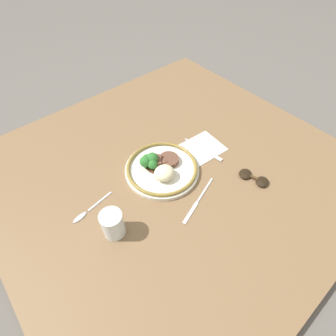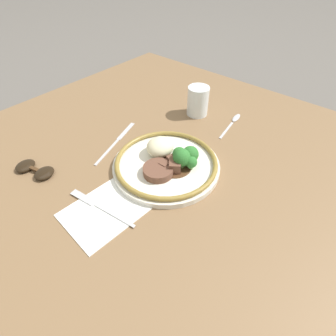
{
  "view_description": "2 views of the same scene",
  "coord_description": "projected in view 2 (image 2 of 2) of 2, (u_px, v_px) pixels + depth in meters",
  "views": [
    {
      "loc": [
        0.42,
        0.47,
        0.77
      ],
      "look_at": [
        0.03,
        0.01,
        0.06
      ],
      "focal_mm": 28.0,
      "sensor_mm": 36.0,
      "label": 1
    },
    {
      "loc": [
        -0.33,
        -0.33,
        0.49
      ],
      "look_at": [
        0.01,
        -0.04,
        0.07
      ],
      "focal_mm": 28.0,
      "sensor_mm": 36.0,
      "label": 2
    }
  ],
  "objects": [
    {
      "name": "plate",
      "position": [
        167.0,
        162.0,
        0.65
      ],
      "size": [
        0.27,
        0.27,
        0.07
      ],
      "color": "silver",
      "rests_on": "dining_table"
    },
    {
      "name": "napkin",
      "position": [
        104.0,
        212.0,
        0.56
      ],
      "size": [
        0.17,
        0.15,
        0.0
      ],
      "color": "white",
      "rests_on": "dining_table"
    },
    {
      "name": "dining_table",
      "position": [
        153.0,
        179.0,
        0.66
      ],
      "size": [
        1.23,
        1.18,
        0.03
      ],
      "color": "brown",
      "rests_on": "ground"
    },
    {
      "name": "juice_glass",
      "position": [
        198.0,
        102.0,
        0.83
      ],
      "size": [
        0.07,
        0.07,
        0.09
      ],
      "color": "orange",
      "rests_on": "dining_table"
    },
    {
      "name": "ground_plane",
      "position": [
        153.0,
        184.0,
        0.67
      ],
      "size": [
        8.0,
        8.0,
        0.0
      ],
      "primitive_type": "plane",
      "color": "#5B5651"
    },
    {
      "name": "fork",
      "position": [
        96.0,
        205.0,
        0.57
      ],
      "size": [
        0.04,
        0.18,
        0.0
      ],
      "rotation": [
        0.0,
        0.0,
        1.71
      ],
      "color": "#B7B7BC",
      "rests_on": "napkin"
    },
    {
      "name": "spoon",
      "position": [
        234.0,
        121.0,
        0.82
      ],
      "size": [
        0.16,
        0.04,
        0.01
      ],
      "rotation": [
        0.0,
        0.0,
        0.15
      ],
      "color": "#B7B7BC",
      "rests_on": "dining_table"
    },
    {
      "name": "knife",
      "position": [
        117.0,
        141.0,
        0.75
      ],
      "size": [
        0.2,
        0.08,
        0.0
      ],
      "rotation": [
        0.0,
        0.0,
        0.32
      ],
      "color": "#B7B7BC",
      "rests_on": "dining_table"
    },
    {
      "name": "sunglasses",
      "position": [
        35.0,
        169.0,
        0.65
      ],
      "size": [
        0.08,
        0.12,
        0.02
      ],
      "rotation": [
        0.0,
        0.0,
        0.27
      ],
      "color": "black",
      "rests_on": "dining_table"
    }
  ]
}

